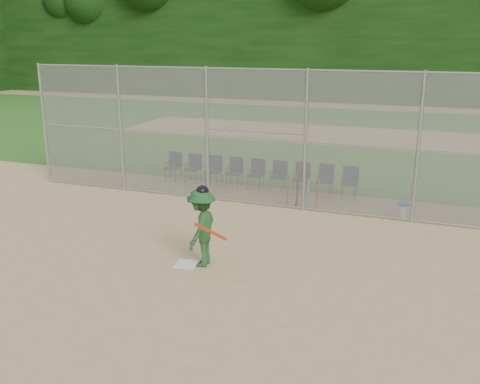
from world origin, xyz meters
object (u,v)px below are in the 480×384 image
(water_cooler, at_px, (403,211))
(chair_0, at_px, (173,167))
(home_plate, at_px, (186,264))
(batter_at_plate, at_px, (202,227))

(water_cooler, relative_size, chair_0, 0.46)
(home_plate, bearing_deg, chair_0, 119.87)
(water_cooler, bearing_deg, chair_0, 168.96)
(home_plate, bearing_deg, water_cooler, 49.77)
(home_plate, height_order, chair_0, chair_0)
(batter_at_plate, xyz_separation_m, chair_0, (-4.03, 6.32, -0.39))
(water_cooler, distance_m, chair_0, 8.00)
(batter_at_plate, distance_m, chair_0, 7.50)
(batter_at_plate, bearing_deg, home_plate, -159.72)
(batter_at_plate, xyz_separation_m, water_cooler, (3.83, 4.79, -0.64))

